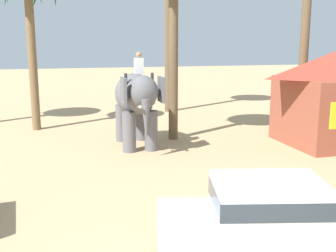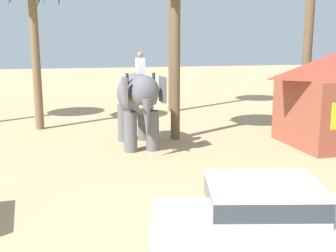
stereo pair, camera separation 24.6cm
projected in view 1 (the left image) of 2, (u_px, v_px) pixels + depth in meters
car_sedan_foreground at (264, 219)px, 8.16m from camera, size 4.37×2.55×1.70m
elephant_with_mahout at (136, 99)px, 16.95m from camera, size 1.64×3.87×3.88m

